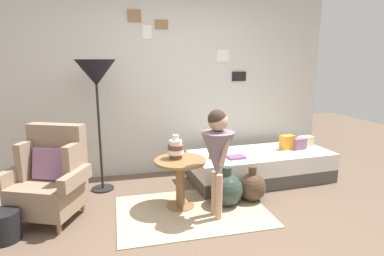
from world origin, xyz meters
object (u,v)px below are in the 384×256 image
Objects in this scene: person_child at (217,150)px; demijohn_far at (252,187)px; daybed at (260,166)px; armchair at (51,178)px; magazine_basket at (4,226)px; floor_lamp at (96,76)px; demijohn_near at (227,189)px; vase_striped at (176,149)px; side_table at (180,173)px; book_on_daybed at (236,157)px.

person_child reaches higher than demijohn_far.
demijohn_far reaches higher than daybed.
armchair reaches higher than magazine_basket.
armchair is 1.27m from floor_lamp.
demijohn_near is at bearing 5.23° from magazine_basket.
floor_lamp is 1.84m from magazine_basket.
magazine_basket is (-2.02, 0.04, -0.60)m from person_child.
demijohn_far is (1.72, -0.76, -1.26)m from floor_lamp.
magazine_basket is (-2.22, -0.20, -0.05)m from demijohn_near.
demijohn_near is at bearing -14.26° from vase_striped.
demijohn_near reaches higher than daybed.
armchair is 0.84× the size of person_child.
person_child is at bearing -46.22° from side_table.
person_child is at bearing -151.09° from demijohn_far.
vase_striped is at bearing -160.11° from book_on_daybed.
demijohn_near reaches higher than demijohn_far.
magazine_basket is at bearing -174.41° from demijohn_far.
demijohn_near is at bearing -30.22° from floor_lamp.
side_table is at bearing -3.36° from armchair.
vase_striped is 1.78m from magazine_basket.
armchair reaches higher than demijohn_near.
magazine_basket is (-2.50, -0.65, -0.28)m from book_on_daybed.
magazine_basket is (-0.36, -0.37, -0.30)m from armchair.
armchair is at bearing 179.05° from vase_striped.
side_table is at bearing 9.57° from magazine_basket.
demijohn_near is 2.23m from magazine_basket.
floor_lamp reaches higher than vase_striped.
book_on_daybed is at bearing 57.40° from demijohn_near.
floor_lamp is 2.26m from demijohn_far.
daybed is at bearing 22.16° from book_on_daybed.
side_table is at bearing -56.66° from vase_striped.
person_child is (-0.91, -0.87, 0.54)m from daybed.
magazine_basket is (-0.84, -1.01, -1.29)m from floor_lamp.
vase_striped is 1.02m from demijohn_far.
armchair is 4.41× the size of book_on_daybed.
vase_striped is at bearing -0.95° from armchair.
side_table reaches higher than book_on_daybed.
demijohn_far is (0.89, -0.09, -0.50)m from vase_striped.
side_table is 2.14× the size of vase_striped.
side_table is 0.88m from book_on_daybed.
daybed is at bearing 56.22° from demijohn_far.
daybed is 1.69× the size of person_child.
person_child reaches higher than demijohn_near.
book_on_daybed is at bearing 55.02° from person_child.
armchair is 2.14× the size of demijohn_near.
person_child reaches higher than vase_striped.
demijohn_far is at bearing -6.09° from vase_striped.
person_child is 2.75× the size of demijohn_far.
armchair is at bearing -126.42° from floor_lamp.
daybed is 6.95× the size of magazine_basket.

